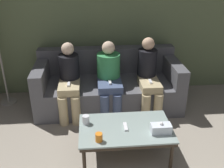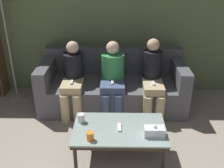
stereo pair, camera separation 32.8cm
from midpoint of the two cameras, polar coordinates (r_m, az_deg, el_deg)
wall_back at (r=4.42m, az=2.49°, el=14.30°), size 12.00×0.06×2.60m
couch at (r=4.21m, az=2.40°, el=-0.48°), size 2.23×0.96×0.86m
coffee_table at (r=3.01m, az=4.80°, el=-10.29°), size 1.04×0.65×0.45m
cup_near_left at (r=2.78m, az=-1.36°, el=-11.40°), size 0.08×0.08×0.09m
cup_near_right at (r=3.06m, az=-3.66°, el=-7.48°), size 0.08×0.08×0.10m
tissue_box at (r=2.90m, az=12.46°, el=-10.11°), size 0.22×0.12×0.13m
game_remote at (r=2.98m, az=4.83°, el=-9.47°), size 0.04×0.15×0.02m
standing_lamp at (r=4.38m, az=-19.71°, el=9.97°), size 0.31×0.26×1.78m
seated_person_left_end at (r=3.91m, az=-6.13°, el=1.50°), size 0.31×0.66×1.08m
seated_person_mid_left at (r=3.90m, az=2.53°, el=1.78°), size 0.35×0.67×1.09m
seated_person_mid_right at (r=3.94m, az=11.16°, el=1.53°), size 0.31×0.68×1.13m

